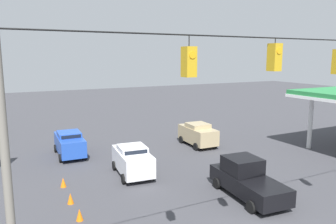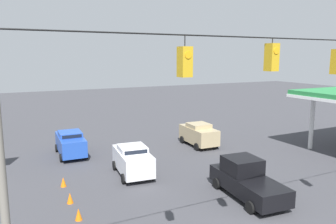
{
  "view_description": "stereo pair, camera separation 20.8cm",
  "coord_description": "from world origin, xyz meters",
  "px_view_note": "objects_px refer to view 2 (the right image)",
  "views": [
    {
      "loc": [
        9.54,
        8.77,
        7.79
      ],
      "look_at": [
        0.13,
        -9.37,
        4.33
      ],
      "focal_mm": 35.0,
      "sensor_mm": 36.0,
      "label": 1
    },
    {
      "loc": [
        9.35,
        8.86,
        7.79
      ],
      "look_at": [
        0.13,
        -9.37,
        4.33
      ],
      "focal_mm": 35.0,
      "sensor_mm": 36.0,
      "label": 2
    }
  ],
  "objects_px": {
    "sedan_blue_withflow_far": "(71,143)",
    "traffic_cone_fourth": "(70,198)",
    "pickup_truck_black_crossing_near": "(246,180)",
    "overhead_signal_span": "(304,117)",
    "sedan_white_withflow_mid": "(133,160)",
    "traffic_cone_third": "(79,214)",
    "sedan_tan_oncoming_far": "(199,134)",
    "traffic_cone_fifth": "(63,182)"
  },
  "relations": [
    {
      "from": "traffic_cone_third",
      "to": "overhead_signal_span",
      "type": "bearing_deg",
      "value": 133.06
    },
    {
      "from": "sedan_blue_withflow_far",
      "to": "traffic_cone_third",
      "type": "distance_m",
      "value": 11.1
    },
    {
      "from": "overhead_signal_span",
      "to": "pickup_truck_black_crossing_near",
      "type": "xyz_separation_m",
      "value": [
        -2.38,
        -5.62,
        -4.72
      ]
    },
    {
      "from": "overhead_signal_span",
      "to": "traffic_cone_fifth",
      "type": "bearing_deg",
      "value": -60.6
    },
    {
      "from": "traffic_cone_fourth",
      "to": "pickup_truck_black_crossing_near",
      "type": "bearing_deg",
      "value": 158.56
    },
    {
      "from": "sedan_blue_withflow_far",
      "to": "traffic_cone_fourth",
      "type": "bearing_deg",
      "value": 79.18
    },
    {
      "from": "sedan_blue_withflow_far",
      "to": "traffic_cone_fifth",
      "type": "bearing_deg",
      "value": 75.6
    },
    {
      "from": "overhead_signal_span",
      "to": "sedan_tan_oncoming_far",
      "type": "bearing_deg",
      "value": -109.69
    },
    {
      "from": "sedan_tan_oncoming_far",
      "to": "pickup_truck_black_crossing_near",
      "type": "xyz_separation_m",
      "value": [
        3.32,
        10.31,
        -0.06
      ]
    },
    {
      "from": "pickup_truck_black_crossing_near",
      "to": "sedan_white_withflow_mid",
      "type": "bearing_deg",
      "value": -53.71
    },
    {
      "from": "sedan_white_withflow_mid",
      "to": "traffic_cone_fourth",
      "type": "xyz_separation_m",
      "value": [
        4.56,
        2.55,
        -0.74
      ]
    },
    {
      "from": "pickup_truck_black_crossing_near",
      "to": "traffic_cone_fourth",
      "type": "relative_size",
      "value": 9.04
    },
    {
      "from": "sedan_tan_oncoming_far",
      "to": "sedan_white_withflow_mid",
      "type": "relative_size",
      "value": 0.95
    },
    {
      "from": "sedan_tan_oncoming_far",
      "to": "traffic_cone_fifth",
      "type": "height_order",
      "value": "sedan_tan_oncoming_far"
    },
    {
      "from": "sedan_tan_oncoming_far",
      "to": "traffic_cone_third",
      "type": "height_order",
      "value": "sedan_tan_oncoming_far"
    },
    {
      "from": "sedan_white_withflow_mid",
      "to": "traffic_cone_fourth",
      "type": "bearing_deg",
      "value": 29.26
    },
    {
      "from": "traffic_cone_third",
      "to": "traffic_cone_fifth",
      "type": "bearing_deg",
      "value": -90.54
    },
    {
      "from": "sedan_tan_oncoming_far",
      "to": "traffic_cone_fourth",
      "type": "relative_size",
      "value": 6.98
    },
    {
      "from": "sedan_white_withflow_mid",
      "to": "pickup_truck_black_crossing_near",
      "type": "relative_size",
      "value": 0.81
    },
    {
      "from": "traffic_cone_fifth",
      "to": "pickup_truck_black_crossing_near",
      "type": "bearing_deg",
      "value": 145.87
    },
    {
      "from": "sedan_white_withflow_mid",
      "to": "traffic_cone_fifth",
      "type": "xyz_separation_m",
      "value": [
        4.49,
        0.02,
        -0.74
      ]
    },
    {
      "from": "traffic_cone_third",
      "to": "traffic_cone_fifth",
      "type": "distance_m",
      "value": 4.6
    },
    {
      "from": "sedan_white_withflow_mid",
      "to": "traffic_cone_fifth",
      "type": "height_order",
      "value": "sedan_white_withflow_mid"
    },
    {
      "from": "overhead_signal_span",
      "to": "sedan_white_withflow_mid",
      "type": "bearing_deg",
      "value": -79.82
    },
    {
      "from": "overhead_signal_span",
      "to": "pickup_truck_black_crossing_near",
      "type": "bearing_deg",
      "value": -112.93
    },
    {
      "from": "sedan_white_withflow_mid",
      "to": "traffic_cone_third",
      "type": "height_order",
      "value": "sedan_white_withflow_mid"
    },
    {
      "from": "sedan_white_withflow_mid",
      "to": "traffic_cone_fifth",
      "type": "bearing_deg",
      "value": 0.29
    },
    {
      "from": "pickup_truck_black_crossing_near",
      "to": "traffic_cone_third",
      "type": "bearing_deg",
      "value": -9.33
    },
    {
      "from": "overhead_signal_span",
      "to": "traffic_cone_third",
      "type": "bearing_deg",
      "value": -46.94
    },
    {
      "from": "sedan_white_withflow_mid",
      "to": "traffic_cone_fourth",
      "type": "relative_size",
      "value": 7.31
    },
    {
      "from": "sedan_blue_withflow_far",
      "to": "traffic_cone_third",
      "type": "height_order",
      "value": "sedan_blue_withflow_far"
    },
    {
      "from": "sedan_tan_oncoming_far",
      "to": "traffic_cone_third",
      "type": "relative_size",
      "value": 6.98
    },
    {
      "from": "sedan_blue_withflow_far",
      "to": "pickup_truck_black_crossing_near",
      "type": "xyz_separation_m",
      "value": [
        -7.34,
        12.44,
        -0.03
      ]
    },
    {
      "from": "sedan_tan_oncoming_far",
      "to": "traffic_cone_third",
      "type": "xyz_separation_m",
      "value": [
        12.34,
        8.83,
        -0.74
      ]
    },
    {
      "from": "overhead_signal_span",
      "to": "traffic_cone_fourth",
      "type": "height_order",
      "value": "overhead_signal_span"
    },
    {
      "from": "sedan_white_withflow_mid",
      "to": "traffic_cone_fourth",
      "type": "height_order",
      "value": "sedan_white_withflow_mid"
    },
    {
      "from": "traffic_cone_fifth",
      "to": "sedan_tan_oncoming_far",
      "type": "bearing_deg",
      "value": -161.02
    },
    {
      "from": "overhead_signal_span",
      "to": "pickup_truck_black_crossing_near",
      "type": "relative_size",
      "value": 3.61
    },
    {
      "from": "sedan_white_withflow_mid",
      "to": "traffic_cone_third",
      "type": "relative_size",
      "value": 7.31
    },
    {
      "from": "traffic_cone_fourth",
      "to": "traffic_cone_fifth",
      "type": "relative_size",
      "value": 1.0
    },
    {
      "from": "pickup_truck_black_crossing_near",
      "to": "sedan_blue_withflow_far",
      "type": "bearing_deg",
      "value": -59.44
    },
    {
      "from": "sedan_tan_oncoming_far",
      "to": "traffic_cone_fifth",
      "type": "bearing_deg",
      "value": 18.98
    }
  ]
}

